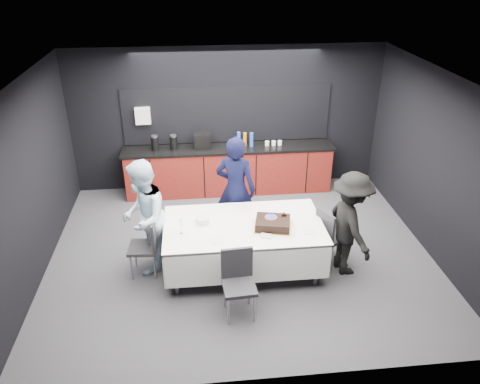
% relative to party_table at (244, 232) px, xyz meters
% --- Properties ---
extents(ground, '(6.00, 6.00, 0.00)m').
position_rel_party_table_xyz_m(ground, '(0.00, 0.40, -0.64)').
color(ground, '#424247').
rests_on(ground, ground).
extents(room_shell, '(6.04, 5.04, 2.82)m').
position_rel_party_table_xyz_m(room_shell, '(0.00, 0.40, 1.22)').
color(room_shell, white).
rests_on(room_shell, ground).
extents(kitchenette, '(4.10, 0.64, 2.05)m').
position_rel_party_table_xyz_m(kitchenette, '(-0.02, 2.62, -0.10)').
color(kitchenette, '#62140F').
rests_on(kitchenette, ground).
extents(party_table, '(2.32, 1.32, 0.78)m').
position_rel_party_table_xyz_m(party_table, '(0.00, 0.00, 0.00)').
color(party_table, '#99999E').
rests_on(party_table, ground).
extents(cake_assembly, '(0.60, 0.53, 0.17)m').
position_rel_party_table_xyz_m(cake_assembly, '(0.41, -0.12, 0.20)').
color(cake_assembly, '#EEAD46').
rests_on(cake_assembly, party_table).
extents(plate_stack, '(0.20, 0.20, 0.10)m').
position_rel_party_table_xyz_m(plate_stack, '(-0.59, 0.09, 0.19)').
color(plate_stack, white).
rests_on(plate_stack, party_table).
extents(loose_plate_near, '(0.19, 0.19, 0.01)m').
position_rel_party_table_xyz_m(loose_plate_near, '(-0.40, -0.41, 0.14)').
color(loose_plate_near, white).
rests_on(loose_plate_near, party_table).
extents(loose_plate_right_a, '(0.19, 0.19, 0.01)m').
position_rel_party_table_xyz_m(loose_plate_right_a, '(0.66, 0.09, 0.14)').
color(loose_plate_right_a, white).
rests_on(loose_plate_right_a, party_table).
extents(loose_plate_right_b, '(0.18, 0.18, 0.01)m').
position_rel_party_table_xyz_m(loose_plate_right_b, '(0.90, -0.29, 0.14)').
color(loose_plate_right_b, white).
rests_on(loose_plate_right_b, party_table).
extents(loose_plate_far, '(0.20, 0.20, 0.01)m').
position_rel_party_table_xyz_m(loose_plate_far, '(0.08, 0.46, 0.14)').
color(loose_plate_far, white).
rests_on(loose_plate_far, party_table).
extents(fork_pile, '(0.19, 0.16, 0.03)m').
position_rel_party_table_xyz_m(fork_pile, '(0.28, -0.37, 0.15)').
color(fork_pile, white).
rests_on(fork_pile, party_table).
extents(champagne_flute, '(0.06, 0.06, 0.22)m').
position_rel_party_table_xyz_m(champagne_flute, '(-0.90, -0.15, 0.30)').
color(champagne_flute, white).
rests_on(champagne_flute, party_table).
extents(chair_left, '(0.45, 0.45, 0.92)m').
position_rel_party_table_xyz_m(chair_left, '(-1.40, 0.03, -0.11)').
color(chair_left, '#29292E').
rests_on(chair_left, ground).
extents(chair_right, '(0.55, 0.55, 0.92)m').
position_rel_party_table_xyz_m(chair_right, '(1.32, 0.02, -0.11)').
color(chair_right, '#29292E').
rests_on(chair_right, ground).
extents(chair_near, '(0.45, 0.45, 0.92)m').
position_rel_party_table_xyz_m(chair_near, '(-0.17, -0.93, -0.11)').
color(chair_near, '#29292E').
rests_on(chair_near, ground).
extents(person_center, '(0.77, 0.65, 1.81)m').
position_rel_party_table_xyz_m(person_center, '(-0.03, 0.87, 0.26)').
color(person_center, black).
rests_on(person_center, ground).
extents(person_left, '(0.72, 0.90, 1.75)m').
position_rel_party_table_xyz_m(person_left, '(-1.45, 0.18, 0.23)').
color(person_left, '#C7E5FA').
rests_on(person_left, ground).
extents(person_right, '(0.76, 1.13, 1.61)m').
position_rel_party_table_xyz_m(person_right, '(1.53, -0.20, 0.16)').
color(person_right, black).
rests_on(person_right, ground).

